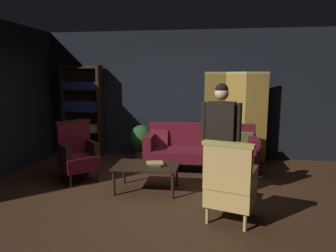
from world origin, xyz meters
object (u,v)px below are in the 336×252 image
object	(u,v)px
bookshelf	(83,109)
armchair_wing_left	(77,153)
armchair_gilt_accent	(230,184)
potted_plant	(142,141)
standing_figure	(221,130)
folding_screen	(235,116)
velvet_couch	(201,147)
book_green_cloth	(155,165)
coffee_table	(147,168)
book_tan_leather	(155,163)

from	to	relation	value
bookshelf	armchair_wing_left	size ratio (longest dim) A/B	1.97
bookshelf	armchair_wing_left	bearing A→B (deg)	-70.39
armchair_gilt_accent	potted_plant	xyz separation A→B (m)	(-1.67, 2.44, -0.03)
armchair_gilt_accent	standing_figure	xyz separation A→B (m)	(-0.10, 0.74, 0.54)
bookshelf	potted_plant	world-z (taller)	bookshelf
armchair_wing_left	folding_screen	bearing A→B (deg)	30.05
folding_screen	bookshelf	world-z (taller)	bookshelf
armchair_gilt_accent	standing_figure	size ratio (longest dim) A/B	0.61
armchair_gilt_accent	potted_plant	distance (m)	2.96
velvet_couch	armchair_gilt_accent	world-z (taller)	armchair_gilt_accent
bookshelf	armchair_gilt_accent	distance (m)	4.29
folding_screen	velvet_couch	xyz separation A→B (m)	(-0.70, -0.69, -0.53)
folding_screen	book_green_cloth	size ratio (longest dim) A/B	9.52
bookshelf	armchair_gilt_accent	xyz separation A→B (m)	(3.13, -2.88, -0.57)
bookshelf	standing_figure	distance (m)	3.71
coffee_table	folding_screen	bearing A→B (deg)	52.30
potted_plant	armchair_gilt_accent	bearing A→B (deg)	-55.63
coffee_table	book_green_cloth	size ratio (longest dim) A/B	5.01
bookshelf	coffee_table	bearing A→B (deg)	-46.64
bookshelf	coffee_table	world-z (taller)	bookshelf
armchair_gilt_accent	book_tan_leather	world-z (taller)	armchair_gilt_accent
velvet_couch	book_green_cloth	world-z (taller)	velvet_couch
folding_screen	bookshelf	distance (m)	3.40
velvet_couch	coffee_table	distance (m)	1.50
book_green_cloth	folding_screen	bearing A→B (deg)	55.24
folding_screen	bookshelf	bearing A→B (deg)	179.04
folding_screen	armchair_gilt_accent	distance (m)	2.88
armchair_gilt_accent	potted_plant	bearing A→B (deg)	124.37
bookshelf	book_tan_leather	size ratio (longest dim) A/B	8.01
book_tan_leather	bookshelf	bearing A→B (deg)	134.95
book_green_cloth	book_tan_leather	xyz separation A→B (m)	(0.00, 0.00, 0.03)
folding_screen	book_green_cloth	bearing A→B (deg)	-124.76
book_green_cloth	velvet_couch	bearing A→B (deg)	62.46
potted_plant	book_green_cloth	world-z (taller)	potted_plant
armchair_wing_left	book_tan_leather	size ratio (longest dim) A/B	4.06
standing_figure	book_tan_leather	distance (m)	1.15
armchair_wing_left	coffee_table	bearing A→B (deg)	-14.20
book_green_cloth	potted_plant	bearing A→B (deg)	109.80
book_tan_leather	armchair_gilt_accent	bearing A→B (deg)	-37.78
potted_plant	book_tan_leather	xyz separation A→B (m)	(0.57, -1.59, 0.01)
potted_plant	book_green_cloth	xyz separation A→B (m)	(0.57, -1.59, -0.02)
coffee_table	book_tan_leather	world-z (taller)	book_tan_leather
bookshelf	potted_plant	bearing A→B (deg)	-16.82
velvet_couch	book_tan_leather	bearing A→B (deg)	-117.54
bookshelf	book_green_cloth	size ratio (longest dim) A/B	10.27
armchair_gilt_accent	book_tan_leather	distance (m)	1.39
standing_figure	book_green_cloth	distance (m)	1.16
book_green_cloth	book_tan_leather	bearing A→B (deg)	0.00
coffee_table	potted_plant	world-z (taller)	potted_plant
armchair_wing_left	standing_figure	size ratio (longest dim) A/B	0.61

